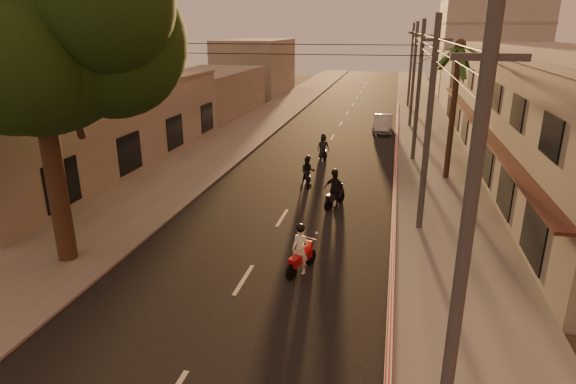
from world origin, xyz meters
The scene contains 18 objects.
ground centered at (0.00, 0.00, 0.00)m, with size 160.00×160.00×0.00m, color #383023.
road centered at (0.00, 20.00, 0.01)m, with size 10.00×140.00×0.02m, color black.
sidewalk_right centered at (7.50, 20.00, 0.06)m, with size 5.00×140.00×0.12m, color slate.
sidewalk_left centered at (-7.50, 20.00, 0.06)m, with size 5.00×140.00×0.12m, color slate.
curb_stripe centered at (5.10, 15.00, 0.10)m, with size 0.20×60.00×0.20m, color #AC2412.
shophouse_row centered at (13.95, 18.00, 3.65)m, with size 8.80×34.20×7.30m.
left_building centered at (-13.98, 14.00, 2.60)m, with size 8.20×24.20×5.20m.
broadleaf_tree centered at (-6.61, 2.14, 8.48)m, with size 9.60×8.70×12.10m.
palm_tree centered at (8.00, 16.00, 7.15)m, with size 5.00×5.00×8.20m.
utility_poles centered at (6.20, 20.00, 6.54)m, with size 1.20×48.26×9.00m.
filler_right centered at (14.00, 45.00, 3.00)m, with size 8.00×14.00×6.00m, color #A39C93.
filler_left_near centered at (-14.00, 34.00, 2.20)m, with size 8.00×14.00×4.40m, color #A39C93.
filler_left_far centered at (-14.00, 52.00, 3.50)m, with size 8.00×14.00×7.00m, color #A39C93.
scooter_red centered at (1.85, 2.99, 0.85)m, with size 1.04×1.85×1.91m.
scooter_mid_a centered at (0.29, 13.07, 0.80)m, with size 1.08×1.77×1.76m.
scooter_mid_b centered at (2.17, 9.99, 0.89)m, with size 1.38×1.91×1.97m.
scooter_far_a centered at (0.25, 19.13, 0.79)m, with size 1.13×1.70×1.74m.
parked_car centered at (3.91, 29.16, 0.72)m, with size 1.58×4.37×1.43m, color #9EA1A6.
Camera 1 is at (4.79, -12.37, 8.43)m, focal length 30.00 mm.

